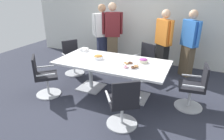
# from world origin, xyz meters

# --- Properties ---
(ground_plane) EXTENTS (10.00, 10.00, 0.01)m
(ground_plane) POSITION_xyz_m (0.00, 0.00, -0.01)
(ground_plane) COLOR #2D303D
(back_wall) EXTENTS (8.00, 0.10, 2.80)m
(back_wall) POSITION_xyz_m (0.00, 2.40, 1.40)
(back_wall) COLOR silver
(back_wall) RESTS_ON ground
(conference_table) EXTENTS (2.40, 1.20, 0.75)m
(conference_table) POSITION_xyz_m (0.00, 0.00, 0.63)
(conference_table) COLOR white
(conference_table) RESTS_ON ground
(office_chair_0) EXTENTS (0.72, 0.72, 0.91)m
(office_chair_0) POSITION_xyz_m (0.41, 1.07, 0.41)
(office_chair_0) COLOR silver
(office_chair_0) RESTS_ON ground
(office_chair_1) EXTENTS (0.75, 0.75, 0.91)m
(office_chair_1) POSITION_xyz_m (-1.45, 0.58, 0.41)
(office_chair_1) COLOR silver
(office_chair_1) RESTS_ON ground
(office_chair_2) EXTENTS (0.76, 0.76, 0.91)m
(office_chair_2) POSITION_xyz_m (-1.30, -0.72, 0.41)
(office_chair_2) COLOR silver
(office_chair_2) RESTS_ON ground
(office_chair_3) EXTENTS (0.75, 0.75, 0.91)m
(office_chair_3) POSITION_xyz_m (0.66, -1.01, 0.41)
(office_chair_3) COLOR silver
(office_chair_3) RESTS_ON ground
(office_chair_4) EXTENTS (0.61, 0.61, 0.91)m
(office_chair_4) POSITION_xyz_m (1.70, 0.09, 0.41)
(office_chair_4) COLOR silver
(office_chair_4) RESTS_ON ground
(person_standing_0) EXTENTS (0.50, 0.48, 1.81)m
(person_standing_0) POSITION_xyz_m (-1.08, 1.66, 0.95)
(person_standing_0) COLOR #232842
(person_standing_0) RESTS_ON ground
(person_standing_1) EXTENTS (0.58, 0.39, 1.86)m
(person_standing_1) POSITION_xyz_m (-0.75, 1.68, 0.98)
(person_standing_1) COLOR brown
(person_standing_1) RESTS_ON ground
(person_standing_2) EXTENTS (0.53, 0.45, 1.73)m
(person_standing_2) POSITION_xyz_m (0.78, 1.59, 0.90)
(person_standing_2) COLOR black
(person_standing_2) RESTS_ON ground
(person_standing_3) EXTENTS (0.51, 0.47, 1.74)m
(person_standing_3) POSITION_xyz_m (1.42, 1.71, 0.91)
(person_standing_3) COLOR brown
(person_standing_3) RESTS_ON ground
(snack_bowl_pretzels) EXTENTS (0.22, 0.22, 0.10)m
(snack_bowl_pretzels) POSITION_xyz_m (-0.34, 0.02, 0.80)
(snack_bowl_pretzels) COLOR white
(snack_bowl_pretzels) RESTS_ON conference_table
(snack_bowl_candy_mix) EXTENTS (0.19, 0.19, 0.10)m
(snack_bowl_candy_mix) POSITION_xyz_m (0.63, 0.20, 0.80)
(snack_bowl_candy_mix) COLOR beige
(snack_bowl_candy_mix) RESTS_ON conference_table
(donut_platter) EXTENTS (0.36, 0.36, 0.04)m
(donut_platter) POSITION_xyz_m (0.45, -0.12, 0.77)
(donut_platter) COLOR white
(donut_platter) RESTS_ON conference_table
(napkin_pile) EXTENTS (0.16, 0.16, 0.08)m
(napkin_pile) POSITION_xyz_m (-0.96, 0.41, 0.79)
(napkin_pile) COLOR white
(napkin_pile) RESTS_ON conference_table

